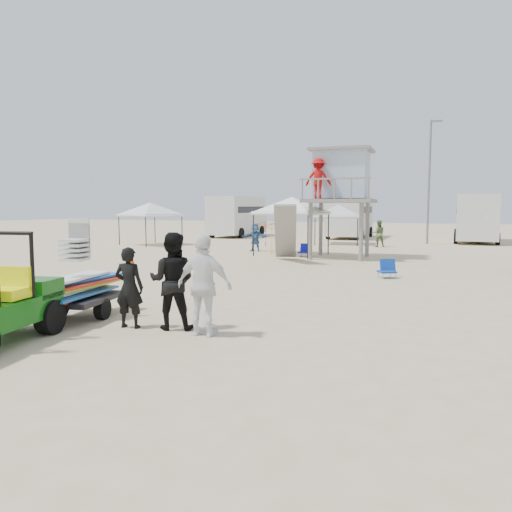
% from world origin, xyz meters
% --- Properties ---
extents(ground, '(140.00, 140.00, 0.00)m').
position_xyz_m(ground, '(0.00, 0.00, 0.00)').
color(ground, beige).
rests_on(ground, ground).
extents(surf_trailer, '(1.51, 2.34, 1.91)m').
position_xyz_m(surf_trailer, '(-2.80, 0.92, 0.78)').
color(surf_trailer, black).
rests_on(surf_trailer, ground).
extents(man_left, '(0.65, 0.48, 1.63)m').
position_xyz_m(man_left, '(-1.28, 0.62, 0.82)').
color(man_left, black).
rests_on(man_left, ground).
extents(man_mid, '(1.11, 0.97, 1.93)m').
position_xyz_m(man_mid, '(-0.43, 0.87, 0.97)').
color(man_mid, black).
rests_on(man_mid, ground).
extents(man_right, '(1.14, 0.50, 1.92)m').
position_xyz_m(man_right, '(0.42, 0.62, 0.96)').
color(man_right, white).
rests_on(man_right, ground).
extents(lifeguard_tower, '(3.29, 3.29, 5.03)m').
position_xyz_m(lifeguard_tower, '(-0.47, 15.94, 3.75)').
color(lifeguard_tower, gray).
rests_on(lifeguard_tower, ground).
extents(canopy_white_a, '(3.30, 3.30, 3.32)m').
position_xyz_m(canopy_white_a, '(-2.92, 16.34, 2.77)').
color(canopy_white_a, black).
rests_on(canopy_white_a, ground).
extents(canopy_white_b, '(3.80, 3.80, 3.10)m').
position_xyz_m(canopy_white_b, '(-13.42, 19.50, 2.55)').
color(canopy_white_b, black).
rests_on(canopy_white_b, ground).
extents(canopy_white_c, '(3.16, 3.16, 2.99)m').
position_xyz_m(canopy_white_c, '(-2.42, 24.65, 2.44)').
color(canopy_white_c, black).
rests_on(canopy_white_c, ground).
extents(umbrella_a, '(2.17, 2.19, 1.57)m').
position_xyz_m(umbrella_a, '(-6.15, 21.06, 0.78)').
color(umbrella_a, red).
rests_on(umbrella_a, ground).
extents(umbrella_b, '(2.56, 2.56, 1.65)m').
position_xyz_m(umbrella_b, '(-4.03, 16.49, 0.82)').
color(umbrella_b, yellow).
rests_on(umbrella_b, ground).
extents(cone_near, '(0.34, 0.34, 0.50)m').
position_xyz_m(cone_near, '(-3.66, 6.53, 0.25)').
color(cone_near, orange).
rests_on(cone_near, ground).
extents(cone_far, '(0.34, 0.34, 0.50)m').
position_xyz_m(cone_far, '(-7.81, 9.64, 0.25)').
color(cone_far, '#DB4106').
rests_on(cone_far, ground).
extents(beach_chair_a, '(0.54, 0.58, 0.64)m').
position_xyz_m(beach_chair_a, '(-2.07, 15.81, 0.31)').
color(beach_chair_a, '#0F14AA').
rests_on(beach_chair_a, ground).
extents(beach_chair_b, '(0.72, 0.80, 0.64)m').
position_xyz_m(beach_chair_b, '(2.61, 9.84, 0.31)').
color(beach_chair_b, '#0F3EA6').
rests_on(beach_chair_b, ground).
extents(rv_far_left, '(2.64, 6.80, 3.25)m').
position_xyz_m(rv_far_left, '(-12.00, 29.99, 1.80)').
color(rv_far_left, silver).
rests_on(rv_far_left, ground).
extents(rv_mid_left, '(2.65, 6.50, 3.25)m').
position_xyz_m(rv_mid_left, '(-3.00, 31.49, 1.80)').
color(rv_mid_left, silver).
rests_on(rv_mid_left, ground).
extents(rv_mid_right, '(2.64, 7.00, 3.25)m').
position_xyz_m(rv_mid_right, '(6.00, 29.99, 1.80)').
color(rv_mid_right, silver).
rests_on(rv_mid_right, ground).
extents(light_pole_left, '(0.14, 0.14, 8.00)m').
position_xyz_m(light_pole_left, '(3.00, 27.00, 4.00)').
color(light_pole_left, slate).
rests_on(light_pole_left, ground).
extents(distant_beachgoers, '(16.80, 17.10, 1.71)m').
position_xyz_m(distant_beachgoers, '(1.29, 19.57, 0.80)').
color(distant_beachgoers, '#5C7446').
rests_on(distant_beachgoers, ground).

